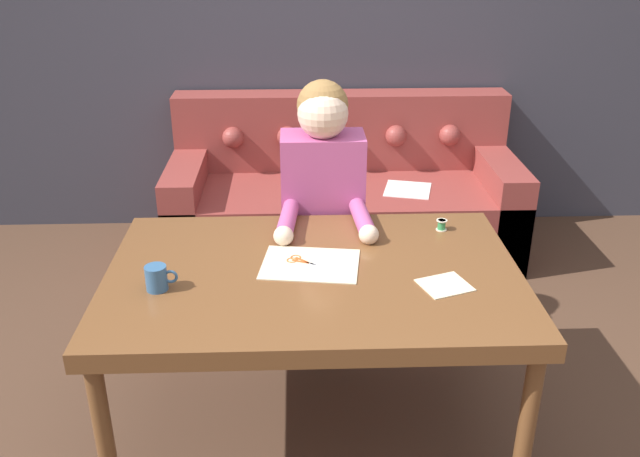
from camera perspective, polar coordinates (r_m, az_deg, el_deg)
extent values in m
plane|color=#4C3323|center=(2.91, 1.18, -16.20)|extent=(16.00, 16.00, 0.00)
cube|color=#383842|center=(4.33, -0.27, 16.77)|extent=(8.00, 0.06, 2.60)
cube|color=brown|center=(2.51, -0.55, -4.27)|extent=(1.52, 1.00, 0.07)
cylinder|color=brown|center=(2.44, -17.61, -16.97)|extent=(0.06, 0.06, 0.66)
cylinder|color=brown|center=(2.48, 16.92, -16.21)|extent=(0.06, 0.06, 0.66)
cylinder|color=brown|center=(3.14, -13.72, -6.23)|extent=(0.06, 0.06, 0.66)
cylinder|color=brown|center=(3.16, 12.10, -5.79)|extent=(0.06, 0.06, 0.66)
cube|color=brown|center=(4.17, 1.95, 0.95)|extent=(2.07, 0.87, 0.44)
cube|color=brown|center=(4.31, 1.74, 8.27)|extent=(2.07, 0.22, 0.48)
cube|color=brown|center=(4.18, -10.92, 1.74)|extent=(0.20, 0.87, 0.60)
cube|color=brown|center=(4.30, 14.47, 2.07)|extent=(0.20, 0.87, 0.60)
sphere|color=brown|center=(4.20, -7.34, 7.60)|extent=(0.13, 0.13, 0.13)
sphere|color=brown|center=(4.18, -2.75, 7.70)|extent=(0.13, 0.13, 0.13)
sphere|color=brown|center=(4.19, 1.86, 7.76)|extent=(0.13, 0.13, 0.13)
sphere|color=brown|center=(4.23, 6.42, 7.76)|extent=(0.13, 0.13, 0.13)
sphere|color=brown|center=(4.29, 10.87, 7.72)|extent=(0.13, 0.13, 0.13)
cube|color=white|center=(4.03, 7.39, 3.28)|extent=(0.32, 0.32, 0.00)
cylinder|color=#33281E|center=(3.29, 0.20, -5.97)|extent=(0.28, 0.28, 0.45)
cube|color=#B24C84|center=(3.06, 0.22, 2.50)|extent=(0.37, 0.22, 0.60)
sphere|color=beige|center=(2.91, 0.24, 9.64)|extent=(0.22, 0.22, 0.22)
sphere|color=olive|center=(2.93, 0.22, 10.31)|extent=(0.22, 0.22, 0.22)
cylinder|color=#B24C84|center=(2.81, -2.75, 0.69)|extent=(0.10, 0.31, 0.07)
sphere|color=beige|center=(2.67, -3.10, -0.63)|extent=(0.08, 0.08, 0.08)
cylinder|color=#B24C84|center=(2.82, 3.60, 0.78)|extent=(0.09, 0.30, 0.07)
sphere|color=beige|center=(2.69, 4.13, -0.52)|extent=(0.08, 0.08, 0.08)
cube|color=beige|center=(2.53, -0.82, -3.02)|extent=(0.39, 0.32, 0.00)
cube|color=beige|center=(2.43, 10.46, -4.71)|extent=(0.21, 0.20, 0.00)
cube|color=silver|center=(2.51, 0.28, -3.18)|extent=(0.11, 0.05, 0.00)
cube|color=#D1511E|center=(2.54, -1.62, -2.85)|extent=(0.07, 0.04, 0.00)
torus|color=#D1511E|center=(2.55, -2.36, -2.72)|extent=(0.04, 0.04, 0.01)
cube|color=silver|center=(2.50, 0.06, -3.36)|extent=(0.09, 0.08, 0.00)
cube|color=#D1511E|center=(2.55, -1.47, -2.73)|extent=(0.06, 0.06, 0.00)
torus|color=#D1511E|center=(2.57, -2.05, -2.49)|extent=(0.04, 0.04, 0.01)
cylinder|color=silver|center=(2.53, -0.87, -2.98)|extent=(0.01, 0.01, 0.01)
cylinder|color=#335B84|center=(2.41, -13.62, -4.08)|extent=(0.08, 0.08, 0.09)
torus|color=#335B84|center=(2.40, -12.46, -3.98)|extent=(0.05, 0.01, 0.05)
cylinder|color=#338C4C|center=(2.84, 10.20, 0.30)|extent=(0.03, 0.03, 0.04)
cylinder|color=beige|center=(2.83, 10.23, 0.67)|extent=(0.04, 0.04, 0.00)
cylinder|color=beige|center=(2.85, 10.17, -0.08)|extent=(0.04, 0.04, 0.00)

